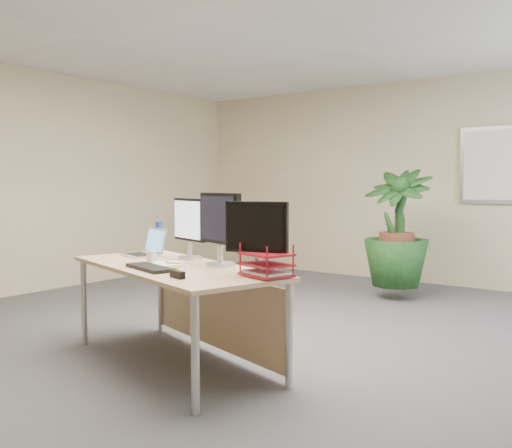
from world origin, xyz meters
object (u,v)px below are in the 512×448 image
Objects in this scene: monitor_right at (220,224)px; laptop at (147,249)px; floor_plant at (397,234)px; desk at (186,285)px; monitor_left at (189,224)px.

monitor_right is 1.37× the size of laptop.
desk is at bearing -96.23° from floor_plant.
monitor_right is (0.24, 0.10, 0.46)m from desk.
laptop is at bearing -107.87° from floor_plant.
floor_plant is 3.04m from monitor_right.
monitor_left reaches higher than laptop.
floor_plant is 3.14× the size of monitor_left.
monitor_right is at bearing -91.83° from floor_plant.
laptop is (-0.61, 0.18, 0.21)m from desk.
monitor_right is 0.89m from laptop.
monitor_left reaches higher than desk.
desk is 3.86× the size of monitor_right.
desk is 3.15m from floor_plant.
monitor_right is at bearing 22.00° from desk.
desk is 0.53m from monitor_right.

